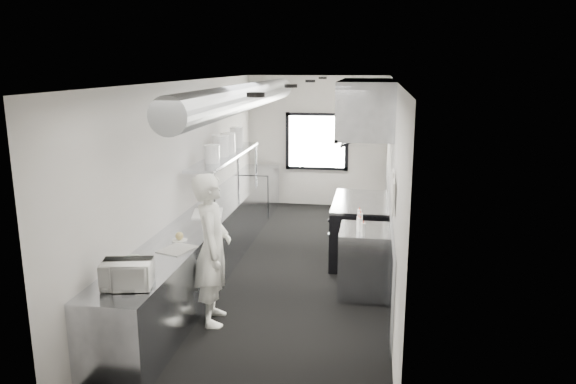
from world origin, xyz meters
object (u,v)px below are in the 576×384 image
at_px(exhaust_hood, 367,108).
at_px(squeeze_bottle_c, 359,223).
at_px(plate_stack_c, 228,143).
at_px(squeeze_bottle_e, 359,216).
at_px(far_work_table, 258,191).
at_px(plate_stack_b, 221,146).
at_px(squeeze_bottle_b, 360,225).
at_px(prep_counter, 204,248).
at_px(deli_tub_b, 133,261).
at_px(bottle_station, 364,261).
at_px(squeeze_bottle_a, 363,229).
at_px(pass_shelf, 226,156).
at_px(deli_tub_a, 131,260).
at_px(squeeze_bottle_d, 360,220).
at_px(microwave, 127,274).
at_px(line_cook, 213,249).
at_px(small_plate, 180,240).
at_px(cutting_board, 208,213).
at_px(plate_stack_d, 237,137).
at_px(range, 359,229).
at_px(plate_stack_a, 212,154).
at_px(knife_block, 210,198).

distance_m(exhaust_hood, squeeze_bottle_c, 1.99).
relative_size(plate_stack_c, squeeze_bottle_e, 1.99).
height_order(far_work_table, plate_stack_b, plate_stack_b).
bearing_deg(squeeze_bottle_b, far_work_table, 119.14).
bearing_deg(prep_counter, plate_stack_b, 93.28).
height_order(far_work_table, deli_tub_b, deli_tub_b).
xyz_separation_m(bottle_station, squeeze_bottle_a, (-0.02, -0.30, 0.53)).
bearing_deg(pass_shelf, deli_tub_a, -92.50).
distance_m(bottle_station, squeeze_bottle_d, 0.56).
distance_m(microwave, deli_tub_b, 0.61).
height_order(line_cook, squeeze_bottle_c, line_cook).
relative_size(exhaust_hood, squeeze_bottle_d, 11.64).
relative_size(deli_tub_a, squeeze_bottle_b, 0.71).
relative_size(exhaust_hood, small_plate, 11.56).
distance_m(deli_tub_b, plate_stack_b, 3.35).
distance_m(small_plate, plate_stack_c, 2.78).
relative_size(squeeze_bottle_b, squeeze_bottle_c, 1.05).
xyz_separation_m(bottle_station, cutting_board, (-2.28, 0.40, 0.46)).
xyz_separation_m(prep_counter, small_plate, (0.05, -1.07, 0.46)).
relative_size(deli_tub_a, plate_stack_d, 0.35).
relative_size(prep_counter, line_cook, 3.30).
xyz_separation_m(range, small_plate, (-2.14, -2.27, 0.44)).
bearing_deg(plate_stack_a, squeeze_bottle_a, -27.16).
distance_m(prep_counter, squeeze_bottle_d, 2.30).
bearing_deg(plate_stack_b, deli_tub_b, -91.38).
relative_size(deli_tub_b, squeeze_bottle_b, 0.86).
relative_size(bottle_station, deli_tub_a, 7.13).
distance_m(cutting_board, plate_stack_d, 2.25).
distance_m(far_work_table, plate_stack_a, 3.26).
distance_m(range, squeeze_bottle_d, 1.40).
distance_m(deli_tub_b, squeeze_bottle_c, 2.94).
bearing_deg(deli_tub_a, squeeze_bottle_a, 30.13).
height_order(plate_stack_a, squeeze_bottle_d, plate_stack_a).
xyz_separation_m(exhaust_hood, deli_tub_b, (-2.40, -3.16, -1.44)).
bearing_deg(squeeze_bottle_d, plate_stack_c, 143.51).
bearing_deg(plate_stack_b, squeeze_bottle_e, -26.61).
relative_size(microwave, plate_stack_c, 1.27).
distance_m(far_work_table, microwave, 6.26).
bearing_deg(squeeze_bottle_e, range, 91.41).
relative_size(bottle_station, deli_tub_b, 5.89).
bearing_deg(squeeze_bottle_c, deli_tub_a, -144.51).
height_order(exhaust_hood, plate_stack_b, exhaust_hood).
distance_m(deli_tub_b, cutting_board, 2.17).
xyz_separation_m(knife_block, squeeze_bottle_c, (2.32, -0.94, -0.02)).
bearing_deg(deli_tub_a, plate_stack_d, 88.22).
relative_size(microwave, knife_block, 2.05).
xyz_separation_m(range, cutting_board, (-2.17, -1.00, 0.44)).
bearing_deg(squeeze_bottle_c, pass_shelf, 142.78).
bearing_deg(plate_stack_a, knife_block, 153.17).
bearing_deg(line_cook, cutting_board, 7.11).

